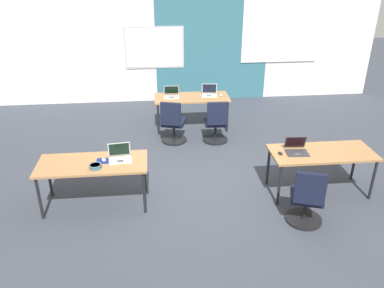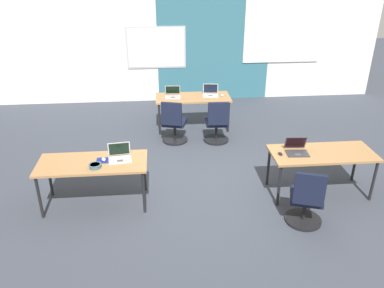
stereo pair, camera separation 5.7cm
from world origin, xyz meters
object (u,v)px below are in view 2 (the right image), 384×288
Objects in this scene: laptop_far_right at (211,93)px; mouse_near_left_inner at (104,159)px; desk_near_left at (93,166)px; laptop_near_left_inner at (120,156)px; mouse_far_right at (222,95)px; chair_far_right at (217,125)px; desk_near_right at (322,156)px; desk_far_center at (193,99)px; laptop_near_right_inner at (297,150)px; chair_far_left at (174,125)px; chair_near_right_inner at (306,202)px; laptop_far_left at (173,94)px; mouse_near_right_inner at (280,154)px; snack_bowl at (95,166)px.

laptop_far_right is 3.27× the size of mouse_near_left_inner.
laptop_far_right is 3.46m from mouse_near_left_inner.
desk_near_left is 0.42m from laptop_near_left_inner.
chair_far_right is (-0.23, -0.79, -0.36)m from mouse_far_right.
mouse_near_left_inner is at bearing -178.40° from laptop_near_left_inner.
desk_near_left is 3.50m from desk_near_right.
laptop_near_right_inner reaches higher than desk_far_center.
laptop_far_right is at bearing -121.01° from chair_far_left.
chair_near_right_inner is 4.03m from laptop_far_left.
chair_near_right_inner reaches higher than mouse_near_right_inner.
snack_bowl is at bearing 77.18° from chair_far_left.
desk_near_right is 9.01× the size of snack_bowl.
desk_near_left is 3.15m from laptop_far_left.
mouse_far_right is at bearing -0.02° from desk_far_center.
chair_near_right_inner is (-0.51, -0.79, -0.28)m from desk_near_right.
chair_far_right is at bearing 44.71° from mouse_near_left_inner.
desk_near_right is at bearing 2.92° from snack_bowl.
desk_near_left is at bearing 3.52° from chair_near_right_inner.
mouse_near_right_inner is 0.61× the size of snack_bowl.
desk_near_left is 2.47m from chair_far_left.
laptop_far_left is at bearing 67.80° from mouse_near_left_inner.
chair_far_right is at bearing -80.77° from laptop_far_right.
desk_near_left is 3.11m from chair_near_right_inner.
desk_near_right is at bearing -56.83° from laptop_far_right.
desk_near_right is 1.74× the size of chair_near_right_inner.
laptop_far_right reaches higher than snack_bowl.
laptop_far_left is at bearing 65.18° from laptop_near_left_inner.
desk_far_center is at bearing 110.83° from mouse_near_right_inner.
laptop_near_left_inner reaches higher than chair_far_left.
laptop_far_left is at bearing 67.62° from snack_bowl.
laptop_near_left_inner is at bearing -126.07° from mouse_far_right.
desk_near_right is at bearing -104.25° from chair_near_right_inner.
mouse_near_right_inner is at bearing -69.17° from desk_far_center.
laptop_far_left is 0.95× the size of laptop_far_right.
laptop_far_right is at bearing -58.58° from chair_near_right_inner.
laptop_near_left_inner is (-1.76, -1.94, 0.39)m from chair_far_right.
laptop_near_right_inner is 2.22m from chair_far_right.
chair_far_right is at bearing 42.92° from desk_near_left.
desk_near_right is 3.04m from chair_far_left.
laptop_far_left is at bearing -170.67° from laptop_far_right.
laptop_far_left is 0.83m from laptop_far_right.
chair_far_left is 8.28× the size of mouse_near_left_inner.
laptop_far_left is at bearing -75.73° from chair_far_left.
desk_far_center is 9.01× the size of snack_bowl.
desk_near_left is 1.74× the size of chair_far_left.
desk_near_right and desk_far_center have the same top height.
mouse_near_right_inner is 0.87m from chair_near_right_inner.
laptop_far_right is (-0.95, 2.85, 0.00)m from laptop_near_right_inner.
desk_far_center is at bearing -4.48° from laptop_far_left.
desk_near_right is 1.74× the size of chair_far_right.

